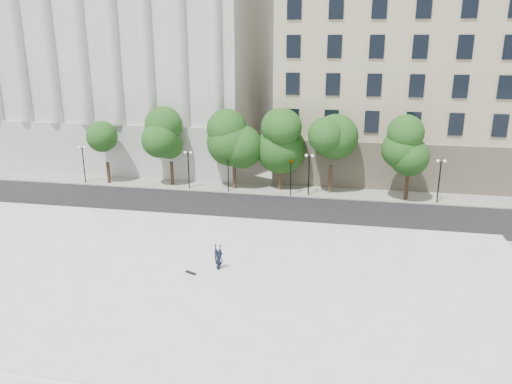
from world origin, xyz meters
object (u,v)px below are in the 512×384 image
traffic_light_west (228,157)px  skateboard (191,273)px  person_lying (219,266)px  traffic_light_east (291,159)px

traffic_light_west → skateboard: traffic_light_west is taller
person_lying → skateboard: 1.91m
person_lying → skateboard: person_lying is taller
traffic_light_west → traffic_light_east: (6.35, -0.00, 0.02)m
traffic_light_east → person_lying: size_ratio=2.50×
traffic_light_east → skateboard: size_ratio=5.24×
traffic_light_east → person_lying: traffic_light_east is taller
traffic_light_west → skateboard: size_ratio=5.21×
person_lying → traffic_light_east: bearing=84.5°
traffic_light_east → person_lying: (-2.55, -18.17, -3.09)m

